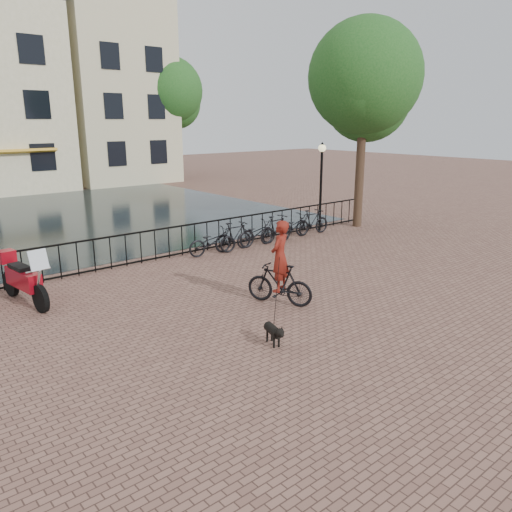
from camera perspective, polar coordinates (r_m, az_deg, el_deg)
ground at (r=10.41m, az=10.83°, el=-9.77°), size 100.00×100.00×0.00m
canal_water at (r=24.70m, az=-21.90°, el=4.04°), size 20.00×20.00×0.00m
railing at (r=16.18m, az=-11.46°, el=1.21°), size 20.00×0.05×1.02m
canal_house_right at (r=39.29m, az=-16.86°, el=18.05°), size 7.00×9.00×13.30m
tree_near_right at (r=21.25m, az=12.35°, el=19.34°), size 4.48×4.48×8.24m
tree_far_right at (r=38.21m, az=-9.87°, el=18.10°), size 4.76×4.76×8.76m
lamp_post at (r=19.96m, az=7.48°, el=9.49°), size 0.30×0.30×3.45m
cyclist at (r=12.01m, az=2.73°, el=-1.35°), size 1.20×1.82×2.43m
dog at (r=10.10m, az=1.96°, el=-8.80°), size 0.42×0.75×0.48m
motorcycle at (r=13.29m, az=-25.09°, el=-1.80°), size 0.80×2.24×1.56m
parked_bike_0 at (r=16.61m, az=-5.00°, el=1.64°), size 1.78×0.83×0.90m
parked_bike_1 at (r=17.14m, az=-2.41°, el=2.29°), size 1.68×0.52×1.00m
parked_bike_2 at (r=17.73m, az=0.03°, el=2.58°), size 1.73×0.63×0.90m
parked_bike_3 at (r=18.33m, az=2.31°, el=3.15°), size 1.70×0.64×1.00m
parked_bike_4 at (r=18.98m, az=4.43°, el=3.39°), size 1.78×0.82×0.90m
parked_bike_5 at (r=19.64m, az=6.43°, el=3.88°), size 1.69×0.57×1.00m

